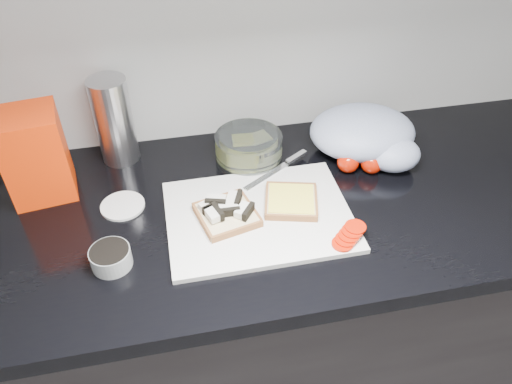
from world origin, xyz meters
The scene contains 14 objects.
base_cabinet centered at (0.00, 1.20, 0.43)m, with size 3.50×0.60×0.86m, color black.
countertop centered at (0.00, 1.20, 0.88)m, with size 3.50×0.64×0.04m, color black.
cutting_board centered at (0.04, 1.15, 0.91)m, with size 0.40×0.30×0.01m, color silver.
bread_left centered at (-0.03, 1.15, 0.92)m, with size 0.15×0.15×0.04m.
bread_right centered at (0.12, 1.16, 0.92)m, with size 0.15×0.15×0.02m.
tomato_slices centered at (0.21, 1.04, 0.92)m, with size 0.09×0.08×0.02m.
knife centered at (0.14, 1.30, 0.92)m, with size 0.18×0.12×0.01m.
seed_tub centered at (-0.27, 1.07, 0.92)m, with size 0.08×0.08×0.04m.
tub_lid centered at (-0.25, 1.25, 0.90)m, with size 0.10×0.10×0.01m, color silver.
glass_bowl centered at (0.06, 1.36, 0.93)m, with size 0.17×0.17×0.07m.
bread_bag centered at (-0.42, 1.34, 1.00)m, with size 0.13×0.12×0.21m, color #FD2F04.
steel_canister centered at (-0.25, 1.44, 1.01)m, with size 0.09×0.09×0.22m, color #AFB0B4.
grocery_bag centered at (0.35, 1.33, 0.96)m, with size 0.29×0.27×0.12m.
whole_tomatoes centered at (0.32, 1.26, 0.93)m, with size 0.11×0.07×0.05m.
Camera 1 is at (-0.13, 0.37, 1.66)m, focal length 35.00 mm.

